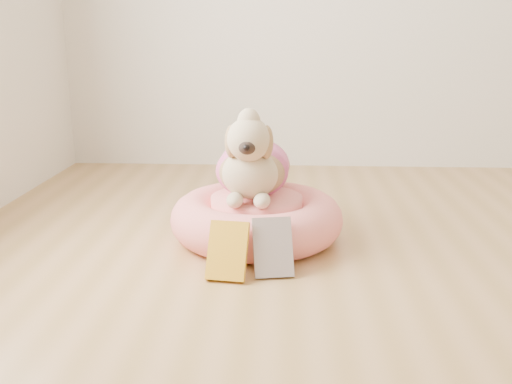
{
  "coord_description": "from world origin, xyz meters",
  "views": [
    {
      "loc": [
        -0.59,
        -1.45,
        0.83
      ],
      "look_at": [
        -0.7,
        0.78,
        0.22
      ],
      "focal_mm": 40.0,
      "sensor_mm": 36.0,
      "label": 1
    }
  ],
  "objects_px": {
    "dog": "(252,150)",
    "book_yellow": "(228,251)",
    "pet_bed": "(257,218)",
    "book_white": "(273,247)"
  },
  "relations": [
    {
      "from": "dog",
      "to": "book_yellow",
      "type": "height_order",
      "value": "dog"
    },
    {
      "from": "book_yellow",
      "to": "pet_bed",
      "type": "bearing_deg",
      "value": 86.11
    },
    {
      "from": "dog",
      "to": "book_white",
      "type": "xyz_separation_m",
      "value": [
        0.1,
        -0.38,
        -0.28
      ]
    },
    {
      "from": "dog",
      "to": "book_yellow",
      "type": "bearing_deg",
      "value": -96.99
    },
    {
      "from": "pet_bed",
      "to": "book_white",
      "type": "height_order",
      "value": "book_white"
    },
    {
      "from": "pet_bed",
      "to": "dog",
      "type": "relative_size",
      "value": 1.36
    },
    {
      "from": "book_yellow",
      "to": "book_white",
      "type": "relative_size",
      "value": 0.98
    },
    {
      "from": "book_white",
      "to": "pet_bed",
      "type": "bearing_deg",
      "value": 91.23
    },
    {
      "from": "book_yellow",
      "to": "dog",
      "type": "bearing_deg",
      "value": 89.05
    },
    {
      "from": "pet_bed",
      "to": "book_yellow",
      "type": "relative_size",
      "value": 3.42
    }
  ]
}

